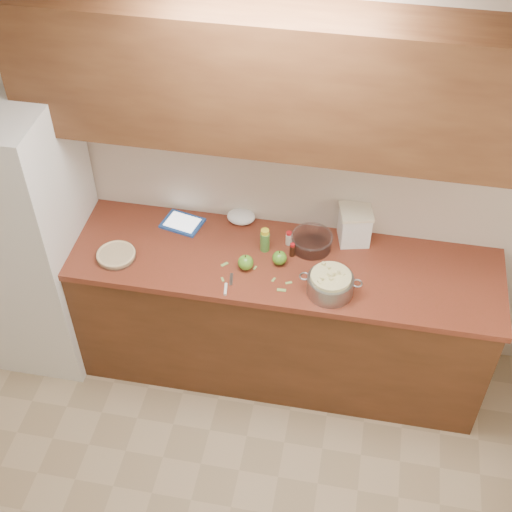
% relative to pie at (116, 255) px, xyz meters
% --- Properties ---
extents(room_shell, '(3.60, 3.60, 3.60)m').
position_rel_pie_xyz_m(room_shell, '(0.82, -1.33, 0.36)').
color(room_shell, tan).
rests_on(room_shell, ground).
extents(counter_run, '(2.64, 0.68, 0.92)m').
position_rel_pie_xyz_m(counter_run, '(0.82, 0.14, -0.48)').
color(counter_run, '#582E18').
rests_on(counter_run, ground).
extents(upper_cabinets, '(2.60, 0.34, 0.70)m').
position_rel_pie_xyz_m(upper_cabinets, '(0.82, 0.30, 1.01)').
color(upper_cabinets, brown).
rests_on(upper_cabinets, room_shell).
extents(fridge, '(0.70, 0.70, 1.80)m').
position_rel_pie_xyz_m(fridge, '(-0.62, 0.11, -0.04)').
color(fridge, silver).
rests_on(fridge, ground).
extents(pie, '(0.22, 0.22, 0.04)m').
position_rel_pie_xyz_m(pie, '(0.00, 0.00, 0.00)').
color(pie, silver).
rests_on(pie, counter_run).
extents(colander, '(0.34, 0.25, 0.12)m').
position_rel_pie_xyz_m(colander, '(1.20, -0.04, 0.04)').
color(colander, gray).
rests_on(colander, counter_run).
extents(flour_canister, '(0.21, 0.21, 0.22)m').
position_rel_pie_xyz_m(flour_canister, '(1.29, 0.39, 0.09)').
color(flour_canister, white).
rests_on(flour_canister, counter_run).
extents(tablet, '(0.26, 0.22, 0.02)m').
position_rel_pie_xyz_m(tablet, '(0.29, 0.34, -0.01)').
color(tablet, '#214DA1').
rests_on(tablet, counter_run).
extents(paring_knife, '(0.04, 0.17, 0.02)m').
position_rel_pie_xyz_m(paring_knife, '(0.66, -0.12, -0.01)').
color(paring_knife, gray).
rests_on(paring_knife, counter_run).
extents(lemon_bottle, '(0.05, 0.05, 0.15)m').
position_rel_pie_xyz_m(lemon_bottle, '(0.80, 0.22, 0.05)').
color(lemon_bottle, '#4C8C38').
rests_on(lemon_bottle, counter_run).
extents(cinnamon_shaker, '(0.04, 0.04, 0.09)m').
position_rel_pie_xyz_m(cinnamon_shaker, '(0.93, 0.29, 0.02)').
color(cinnamon_shaker, beige).
rests_on(cinnamon_shaker, counter_run).
extents(vanilla_bottle, '(0.03, 0.03, 0.09)m').
position_rel_pie_xyz_m(vanilla_bottle, '(0.96, 0.20, 0.02)').
color(vanilla_bottle, black).
rests_on(vanilla_bottle, counter_run).
extents(mixing_bowl, '(0.24, 0.24, 0.09)m').
position_rel_pie_xyz_m(mixing_bowl, '(1.06, 0.28, 0.03)').
color(mixing_bowl, silver).
rests_on(mixing_bowl, counter_run).
extents(paper_towel, '(0.20, 0.18, 0.07)m').
position_rel_pie_xyz_m(paper_towel, '(0.63, 0.43, 0.02)').
color(paper_towel, white).
rests_on(paper_towel, counter_run).
extents(apple_left, '(0.09, 0.09, 0.10)m').
position_rel_pie_xyz_m(apple_left, '(0.73, 0.05, 0.02)').
color(apple_left, '#549727').
rests_on(apple_left, counter_run).
extents(apple_center, '(0.08, 0.08, 0.09)m').
position_rel_pie_xyz_m(apple_center, '(0.90, 0.12, 0.02)').
color(apple_center, '#549727').
rests_on(apple_center, counter_run).
extents(peel_a, '(0.02, 0.03, 0.00)m').
position_rel_pie_xyz_m(peel_a, '(0.89, -0.01, -0.02)').
color(peel_a, '#8AAE54').
rests_on(peel_a, counter_run).
extents(peel_b, '(0.04, 0.04, 0.00)m').
position_rel_pie_xyz_m(peel_b, '(0.61, 0.06, -0.02)').
color(peel_b, '#8AAE54').
rests_on(peel_b, counter_run).
extents(peel_c, '(0.03, 0.03, 0.00)m').
position_rel_pie_xyz_m(peel_c, '(0.62, -0.06, -0.02)').
color(peel_c, '#8AAE54').
rests_on(peel_c, counter_run).
extents(peel_d, '(0.02, 0.03, 0.00)m').
position_rel_pie_xyz_m(peel_d, '(0.78, 0.06, -0.02)').
color(peel_d, '#8AAE54').
rests_on(peel_d, counter_run).
extents(peel_e, '(0.04, 0.03, 0.00)m').
position_rel_pie_xyz_m(peel_e, '(0.98, -0.02, -0.02)').
color(peel_e, '#8AAE54').
rests_on(peel_e, counter_run).
extents(peel_f, '(0.05, 0.02, 0.00)m').
position_rel_pie_xyz_m(peel_f, '(0.95, -0.08, -0.02)').
color(peel_f, '#8AAE54').
rests_on(peel_f, counter_run).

